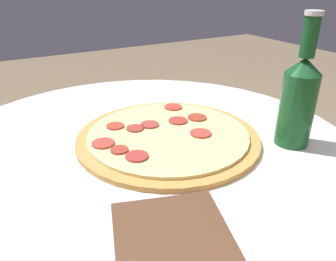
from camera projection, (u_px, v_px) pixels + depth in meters
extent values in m
cylinder|color=silver|center=(143.00, 149.00, 0.66)|extent=(0.86, 0.86, 0.02)
cylinder|color=#C68E47|center=(168.00, 137.00, 0.67)|extent=(0.37, 0.37, 0.01)
cylinder|color=beige|center=(168.00, 134.00, 0.66)|extent=(0.32, 0.32, 0.01)
cylinder|color=#A23629|center=(119.00, 150.00, 0.59)|extent=(0.03, 0.03, 0.00)
cylinder|color=#A1372F|center=(134.00, 129.00, 0.67)|extent=(0.04, 0.04, 0.00)
cylinder|color=#A73532|center=(137.00, 156.00, 0.57)|extent=(0.04, 0.04, 0.00)
cylinder|color=#B93A2C|center=(173.00, 107.00, 0.78)|extent=(0.04, 0.04, 0.00)
cylinder|color=#B13D28|center=(115.00, 126.00, 0.68)|extent=(0.04, 0.04, 0.00)
cylinder|color=#A13729|center=(178.00, 121.00, 0.71)|extent=(0.04, 0.04, 0.00)
cylinder|color=#A13726|center=(197.00, 117.00, 0.73)|extent=(0.04, 0.04, 0.00)
cylinder|color=#A83B35|center=(150.00, 125.00, 0.69)|extent=(0.04, 0.04, 0.00)
cylinder|color=#B03E31|center=(201.00, 133.00, 0.65)|extent=(0.04, 0.04, 0.00)
cylinder|color=#B23E33|center=(103.00, 143.00, 0.62)|extent=(0.04, 0.04, 0.00)
cylinder|color=#144C23|center=(296.00, 110.00, 0.62)|extent=(0.07, 0.07, 0.14)
cone|color=#144C23|center=(305.00, 66.00, 0.59)|extent=(0.07, 0.07, 0.03)
cylinder|color=#144C23|center=(310.00, 37.00, 0.56)|extent=(0.03, 0.03, 0.07)
cylinder|color=silver|center=(314.00, 13.00, 0.55)|extent=(0.03, 0.03, 0.01)
cube|color=brown|center=(172.00, 236.00, 0.42)|extent=(0.18, 0.18, 0.01)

